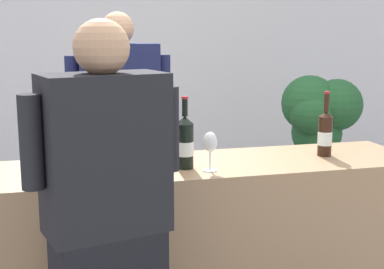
% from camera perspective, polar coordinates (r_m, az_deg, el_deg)
% --- Properties ---
extents(wall_back, '(8.00, 0.10, 2.80)m').
position_cam_1_polar(wall_back, '(5.22, -7.05, 8.41)').
color(wall_back, white).
rests_on(wall_back, ground_plane).
extents(counter, '(2.34, 0.59, 0.96)m').
position_cam_1_polar(counter, '(2.89, 0.20, -12.34)').
color(counter, '#9E7A56').
rests_on(counter, ground_plane).
extents(wine_bottle_0, '(0.09, 0.09, 0.32)m').
position_cam_1_polar(wine_bottle_0, '(2.50, -4.06, -1.72)').
color(wine_bottle_0, black).
rests_on(wine_bottle_0, counter).
extents(wine_bottle_2, '(0.09, 0.09, 0.35)m').
position_cam_1_polar(wine_bottle_2, '(2.62, -0.75, -0.84)').
color(wine_bottle_2, black).
rests_on(wine_bottle_2, counter).
extents(wine_bottle_3, '(0.07, 0.07, 0.33)m').
position_cam_1_polar(wine_bottle_3, '(2.50, -10.18, -1.90)').
color(wine_bottle_3, black).
rests_on(wine_bottle_3, counter).
extents(wine_bottle_4, '(0.08, 0.08, 0.35)m').
position_cam_1_polar(wine_bottle_4, '(2.97, 13.80, 0.10)').
color(wine_bottle_4, black).
rests_on(wine_bottle_4, counter).
extents(wine_bottle_5, '(0.08, 0.08, 0.33)m').
position_cam_1_polar(wine_bottle_5, '(2.47, -12.57, -2.15)').
color(wine_bottle_5, black).
rests_on(wine_bottle_5, counter).
extents(wine_glass, '(0.07, 0.07, 0.19)m').
position_cam_1_polar(wine_glass, '(2.57, 1.91, -0.97)').
color(wine_glass, silver).
rests_on(wine_glass, counter).
extents(ice_bucket, '(0.21, 0.21, 0.20)m').
position_cam_1_polar(ice_bucket, '(2.77, -11.52, -0.94)').
color(ice_bucket, silver).
rests_on(ice_bucket, counter).
extents(person_server, '(0.62, 0.25, 1.73)m').
position_cam_1_polar(person_server, '(3.33, -7.45, -2.78)').
color(person_server, black).
rests_on(person_server, ground_plane).
extents(person_guest, '(0.59, 0.34, 1.66)m').
position_cam_1_polar(person_guest, '(2.13, -8.82, -11.60)').
color(person_guest, black).
rests_on(person_guest, ground_plane).
extents(potted_shrub, '(0.61, 0.48, 1.28)m').
position_cam_1_polar(potted_shrub, '(4.34, 13.10, 0.43)').
color(potted_shrub, brown).
rests_on(potted_shrub, ground_plane).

